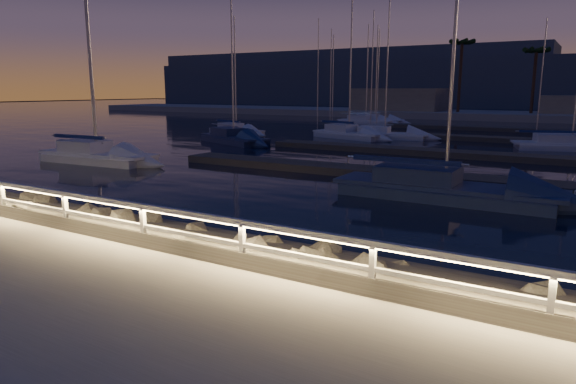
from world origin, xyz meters
name	(u,v)px	position (x,y,z in m)	size (l,w,h in m)	color
ground	(117,239)	(0.00, 0.00, 0.00)	(400.00, 400.00, 0.00)	#A8A198
harbor_water	(438,152)	(0.00, 31.22, -0.97)	(400.00, 440.00, 0.60)	black
guard_rail	(113,210)	(-0.07, 0.00, 0.77)	(44.11, 0.12, 1.06)	silver
riprap	(24,209)	(-5.82, 1.11, -0.14)	(32.95, 2.59, 1.32)	#635F55
floating_docks	(443,143)	(0.00, 32.50, -0.40)	(22.00, 36.00, 0.40)	#504A42
far_shore	(516,113)	(-0.12, 74.05, 0.29)	(160.00, 14.00, 5.20)	#A8A198
palm_left	(462,45)	(-8.00, 72.00, 10.14)	(3.00, 3.00, 11.20)	#523726
palm_center	(536,53)	(2.00, 73.00, 8.78)	(3.00, 3.00, 9.70)	#523726
distant_hills	(459,85)	(-22.13, 133.69, 4.74)	(230.00, 37.50, 18.00)	#3A455B
sailboat_a	(95,155)	(-15.78, 11.98, -0.13)	(8.10, 2.95, 13.60)	silver
sailboat_b	(94,156)	(-15.88, 11.98, -0.20)	(6.86, 2.63, 11.42)	silver
sailboat_c	(439,187)	(5.04, 12.26, -0.14)	(9.03, 2.82, 15.25)	navy
sailboat_e	(235,130)	(-20.18, 32.10, -0.18)	(6.82, 3.48, 11.26)	silver
sailboat_f	(232,137)	(-15.68, 25.71, -0.16)	(8.09, 5.11, 13.43)	navy
sailboat_g	(568,144)	(8.65, 34.23, -0.17)	(8.37, 4.56, 13.70)	silver
sailboat_i	(347,133)	(-9.10, 34.27, -0.15)	(7.68, 4.17, 12.68)	silver
sailboat_k	(382,134)	(-6.23, 35.59, -0.19)	(7.90, 3.44, 12.98)	silver
sailboat_m	(373,120)	(-14.81, 54.99, -0.15)	(7.41, 2.73, 12.43)	silver
sailboat_n	(364,121)	(-15.27, 53.05, -0.18)	(7.33, 2.36, 12.39)	silver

